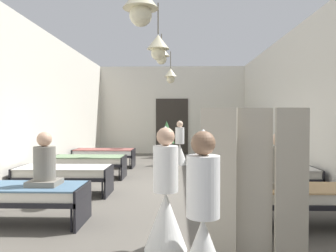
% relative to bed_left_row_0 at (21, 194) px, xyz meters
% --- Properties ---
extents(ground_plane, '(6.88, 14.41, 0.10)m').
position_rel_bed_left_row_0_xyz_m(ground_plane, '(2.09, 2.85, -0.49)').
color(ground_plane, '#59544C').
extents(room_shell, '(6.68, 14.01, 3.81)m').
position_rel_bed_left_row_0_xyz_m(room_shell, '(2.09, 4.24, 1.47)').
color(room_shell, silver).
rests_on(room_shell, ground).
extents(bed_left_row_0, '(1.90, 0.84, 0.57)m').
position_rel_bed_left_row_0_xyz_m(bed_left_row_0, '(0.00, 0.00, 0.00)').
color(bed_left_row_0, black).
rests_on(bed_left_row_0, ground).
extents(bed_right_row_0, '(1.90, 0.84, 0.57)m').
position_rel_bed_left_row_0_xyz_m(bed_right_row_0, '(4.18, 0.00, 0.00)').
color(bed_right_row_0, black).
rests_on(bed_right_row_0, ground).
extents(bed_left_row_1, '(1.90, 0.84, 0.57)m').
position_rel_bed_left_row_0_xyz_m(bed_left_row_1, '(0.00, 1.90, 0.00)').
color(bed_left_row_1, black).
rests_on(bed_left_row_1, ground).
extents(bed_right_row_1, '(1.90, 0.84, 0.57)m').
position_rel_bed_left_row_0_xyz_m(bed_right_row_1, '(4.18, 1.90, 0.00)').
color(bed_right_row_1, black).
rests_on(bed_right_row_1, ground).
extents(bed_left_row_2, '(1.90, 0.84, 0.57)m').
position_rel_bed_left_row_0_xyz_m(bed_left_row_2, '(0.00, 3.80, 0.00)').
color(bed_left_row_2, black).
rests_on(bed_left_row_2, ground).
extents(bed_right_row_2, '(1.90, 0.84, 0.57)m').
position_rel_bed_left_row_0_xyz_m(bed_right_row_2, '(4.18, 3.80, 0.00)').
color(bed_right_row_2, black).
rests_on(bed_right_row_2, ground).
extents(bed_left_row_3, '(1.90, 0.84, 0.57)m').
position_rel_bed_left_row_0_xyz_m(bed_left_row_3, '(0.00, 5.70, 0.00)').
color(bed_left_row_3, black).
rests_on(bed_left_row_3, ground).
extents(bed_right_row_3, '(1.90, 0.84, 0.57)m').
position_rel_bed_left_row_0_xyz_m(bed_right_row_3, '(4.18, 5.70, 0.00)').
color(bed_right_row_3, black).
rests_on(bed_right_row_3, ground).
extents(nurse_near_aisle, '(0.52, 0.52, 1.49)m').
position_rel_bed_left_row_0_xyz_m(nurse_near_aisle, '(2.56, -1.93, 0.09)').
color(nurse_near_aisle, white).
rests_on(nurse_near_aisle, ground).
extents(nurse_mid_aisle, '(0.52, 0.52, 1.49)m').
position_rel_bed_left_row_0_xyz_m(nurse_mid_aisle, '(2.19, -0.92, 0.09)').
color(nurse_mid_aisle, white).
rests_on(nurse_mid_aisle, ground).
extents(nurse_far_aisle, '(0.52, 0.52, 1.49)m').
position_rel_bed_left_row_0_xyz_m(nurse_far_aisle, '(2.41, 6.30, 0.09)').
color(nurse_far_aisle, white).
rests_on(nurse_far_aisle, ground).
extents(patient_seated_primary, '(0.44, 0.44, 0.80)m').
position_rel_bed_left_row_0_xyz_m(patient_seated_primary, '(3.83, 0.04, 0.43)').
color(patient_seated_primary, slate).
rests_on(patient_seated_primary, bed_right_row_0).
extents(patient_seated_secondary, '(0.44, 0.44, 0.80)m').
position_rel_bed_left_row_0_xyz_m(patient_seated_secondary, '(0.35, 0.02, 0.43)').
color(patient_seated_secondary, slate).
rests_on(patient_seated_secondary, bed_left_row_0).
extents(potted_plant, '(0.62, 0.62, 1.45)m').
position_rel_bed_left_row_0_xyz_m(potted_plant, '(1.90, 8.34, 0.44)').
color(potted_plant, brown).
rests_on(potted_plant, ground).
extents(privacy_screen, '(1.25, 0.18, 1.70)m').
position_rel_bed_left_row_0_xyz_m(privacy_screen, '(3.23, -1.03, 0.41)').
color(privacy_screen, '#BCB29E').
rests_on(privacy_screen, ground).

